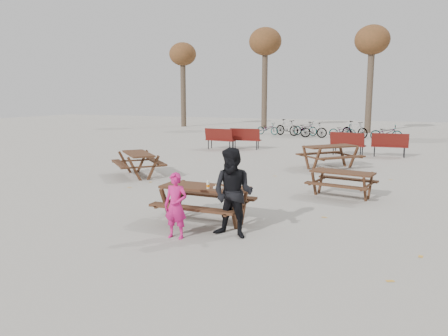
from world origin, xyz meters
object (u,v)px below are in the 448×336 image
at_px(child, 176,206).
at_px(adult, 233,193).
at_px(soda_bottle, 208,185).
at_px(picnic_table_far, 330,157).
at_px(main_picnic_table, 205,195).
at_px(picnic_table_east, 342,184).
at_px(picnic_table_north, 139,165).
at_px(food_tray, 218,188).

xyz_separation_m(child, adult, (0.94, 0.48, 0.22)).
bearing_deg(soda_bottle, child, -103.92).
relative_size(soda_bottle, picnic_table_far, 0.09).
bearing_deg(child, picnic_table_far, 78.80).
relative_size(main_picnic_table, soda_bottle, 10.59).
xyz_separation_m(main_picnic_table, child, (-0.07, -1.10, 0.03)).
distance_m(adult, picnic_table_east, 4.37).
distance_m(main_picnic_table, adult, 1.10).
bearing_deg(child, soda_bottle, 72.85).
distance_m(child, picnic_table_north, 6.56).
height_order(child, adult, adult).
xyz_separation_m(picnic_table_east, picnic_table_far, (-1.07, 4.45, 0.08)).
distance_m(food_tray, adult, 0.75).
bearing_deg(child, picnic_table_east, 59.79).
relative_size(main_picnic_table, child, 1.46).
bearing_deg(child, picnic_table_north, 126.84).
bearing_deg(main_picnic_table, adult, -35.29).
bearing_deg(soda_bottle, adult, -31.29).
relative_size(child, picnic_table_east, 0.78).
xyz_separation_m(food_tray, picnic_table_north, (-4.63, 4.02, -0.41)).
distance_m(main_picnic_table, food_tray, 0.41).
distance_m(adult, picnic_table_far, 8.58).
height_order(main_picnic_table, picnic_table_north, main_picnic_table).
bearing_deg(food_tray, picnic_table_east, 61.80).
xyz_separation_m(picnic_table_east, picnic_table_north, (-6.56, 0.43, 0.05)).
bearing_deg(main_picnic_table, picnic_table_north, 137.57).
bearing_deg(adult, soda_bottle, 151.74).
relative_size(adult, picnic_table_east, 1.06).
bearing_deg(picnic_table_north, picnic_table_east, 39.40).
height_order(child, picnic_table_north, child).
distance_m(food_tray, picnic_table_north, 6.15).
xyz_separation_m(food_tray, adult, (0.53, -0.53, 0.04)).
relative_size(child, picnic_table_far, 0.64).
xyz_separation_m(food_tray, picnic_table_east, (1.92, 3.58, -0.45)).
distance_m(soda_bottle, child, 0.97).
relative_size(soda_bottle, adult, 0.10).
relative_size(food_tray, picnic_table_east, 0.11).
distance_m(picnic_table_north, picnic_table_far, 6.80).
relative_size(soda_bottle, child, 0.14).
bearing_deg(adult, picnic_table_north, 141.71).
relative_size(main_picnic_table, food_tray, 10.00).
height_order(main_picnic_table, food_tray, food_tray).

